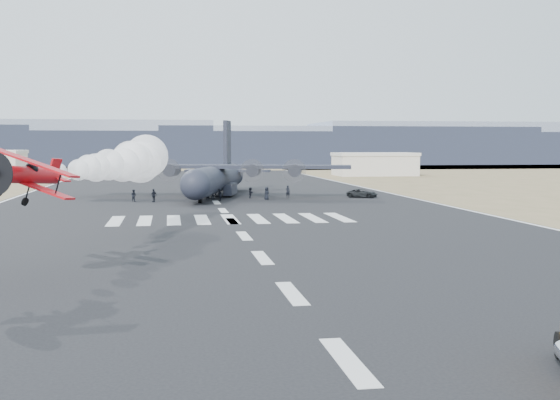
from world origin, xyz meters
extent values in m
plane|color=black|center=(0.00, 0.00, 0.00)|extent=(500.00, 500.00, 0.00)
cube|color=olive|center=(0.00, 230.00, 0.00)|extent=(500.00, 80.00, 0.00)
cube|color=gray|center=(-65.00, 260.00, 8.50)|extent=(150.00, 50.00, 17.00)
cube|color=gray|center=(0.00, 260.00, 6.50)|extent=(150.00, 50.00, 13.00)
cube|color=gray|center=(65.00, 260.00, 7.50)|extent=(150.00, 50.00, 15.00)
cube|color=gray|center=(130.00, 260.00, 8.50)|extent=(150.00, 50.00, 17.00)
cube|color=beige|center=(46.00, 150.00, 2.60)|extent=(20.00, 12.00, 5.20)
cube|color=beige|center=(46.00, 150.00, 5.50)|extent=(20.50, 12.50, 0.80)
cylinder|color=#B70C1B|center=(-14.65, 18.30, 6.20)|extent=(2.17, 5.68, 1.01)
sphere|color=black|center=(-14.60, 18.52, 6.59)|extent=(0.78, 0.78, 0.78)
cylinder|color=black|center=(-15.22, 15.67, 6.20)|extent=(1.24, 0.89, 1.12)
cylinder|color=black|center=(-15.30, 15.29, 6.20)|extent=(2.41, 0.55, 2.46)
cube|color=#B70C1B|center=(-14.74, 17.86, 5.81)|extent=(6.54, 2.46, 2.09)
cube|color=#B70C1B|center=(-14.82, 17.53, 7.15)|extent=(6.75, 2.51, 2.15)
cube|color=#B70C1B|center=(-14.10, 20.82, 6.76)|extent=(0.32, 1.01, 1.12)
cube|color=#B70C1B|center=(-14.10, 20.82, 6.20)|extent=(2.35, 1.24, 0.09)
cylinder|color=black|center=(-15.71, 17.62, 4.86)|extent=(0.24, 0.51, 0.49)
cylinder|color=black|center=(-13.96, 17.24, 4.86)|extent=(0.24, 0.51, 0.49)
sphere|color=white|center=(-14.06, 21.04, 6.20)|extent=(0.78, 0.78, 0.78)
sphere|color=white|center=(-13.49, 23.66, 6.23)|extent=(1.14, 1.14, 1.14)
sphere|color=white|center=(-12.92, 26.29, 6.27)|extent=(1.50, 1.50, 1.50)
sphere|color=white|center=(-12.35, 28.91, 6.30)|extent=(1.86, 1.86, 1.86)
sphere|color=white|center=(-11.78, 31.54, 6.33)|extent=(2.22, 2.22, 2.22)
sphere|color=white|center=(-11.21, 34.16, 6.37)|extent=(2.57, 2.57, 2.57)
sphere|color=white|center=(-10.64, 36.79, 6.40)|extent=(2.93, 2.93, 2.93)
sphere|color=white|center=(-10.07, 39.42, 6.43)|extent=(3.29, 3.29, 3.29)
sphere|color=white|center=(-9.50, 42.04, 6.47)|extent=(3.65, 3.65, 3.65)
sphere|color=white|center=(-8.94, 44.67, 6.50)|extent=(4.01, 4.01, 4.01)
sphere|color=white|center=(-8.37, 47.29, 6.54)|extent=(4.37, 4.37, 4.37)
cylinder|color=black|center=(0.46, 82.51, 2.69)|extent=(10.91, 29.13, 4.14)
sphere|color=black|center=(-2.98, 68.44, 2.69)|extent=(4.14, 4.14, 4.14)
cone|color=black|center=(3.90, 96.58, 2.69)|extent=(5.50, 7.01, 4.14)
cube|color=black|center=(0.21, 81.51, 4.66)|extent=(41.24, 14.06, 0.52)
cylinder|color=black|center=(-11.97, 83.96, 4.14)|extent=(2.74, 4.26, 1.86)
cylinder|color=#3F3F44|center=(-12.46, 81.95, 4.14)|extent=(3.43, 0.89, 3.52)
cylinder|color=black|center=(-5.94, 82.48, 4.14)|extent=(2.74, 4.26, 1.86)
cylinder|color=#3F3F44|center=(-6.43, 80.47, 4.14)|extent=(3.43, 0.89, 3.52)
cylinder|color=black|center=(6.12, 79.53, 4.14)|extent=(2.74, 4.26, 1.86)
cylinder|color=#3F3F44|center=(5.63, 77.52, 4.14)|extent=(3.43, 0.89, 3.52)
cylinder|color=black|center=(12.15, 78.05, 4.14)|extent=(2.74, 4.26, 1.86)
cylinder|color=#3F3F44|center=(11.66, 76.04, 4.14)|extent=(3.43, 0.89, 3.52)
cube|color=black|center=(3.41, 94.57, 7.86)|extent=(1.71, 4.67, 8.28)
cube|color=black|center=(3.53, 95.08, 3.52)|extent=(14.81, 6.46, 0.36)
cube|color=black|center=(-1.51, 84.06, 1.14)|extent=(2.68, 6.33, 1.66)
cylinder|color=black|center=(-1.51, 84.06, 0.57)|extent=(0.77, 1.23, 1.14)
cube|color=black|center=(2.92, 82.98, 1.14)|extent=(2.68, 6.33, 1.66)
cylinder|color=black|center=(2.92, 82.98, 0.57)|extent=(0.77, 1.23, 1.14)
cylinder|color=black|center=(-2.25, 71.46, 0.47)|extent=(0.62, 1.00, 0.93)
imported|color=black|center=(22.39, 77.65, 0.64)|extent=(5.08, 4.10, 1.28)
imported|color=black|center=(-0.99, 76.67, 0.82)|extent=(0.77, 0.78, 1.65)
imported|color=black|center=(-11.36, 75.36, 0.85)|extent=(0.97, 0.90, 1.70)
imported|color=black|center=(-0.21, 76.21, 0.88)|extent=(1.17, 0.59, 1.77)
imported|color=black|center=(-8.56, 74.07, 0.92)|extent=(1.15, 1.16, 1.84)
imported|color=black|center=(7.51, 75.56, 0.92)|extent=(1.05, 0.98, 1.84)
imported|color=black|center=(5.54, 79.09, 0.82)|extent=(0.77, 1.58, 1.63)
imported|color=black|center=(11.25, 79.30, 0.92)|extent=(0.85, 0.80, 1.84)
imported|color=black|center=(0.62, 74.63, 0.85)|extent=(0.69, 0.92, 1.69)
camera|label=1|loc=(-6.46, -24.63, 7.98)|focal=45.00mm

